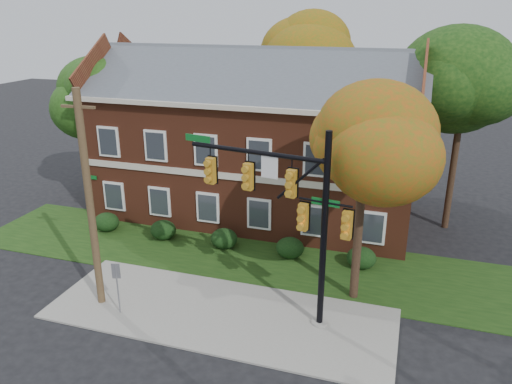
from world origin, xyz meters
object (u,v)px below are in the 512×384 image
(hedge_center, at_px, (224,239))
(tree_far_rear, at_px, (309,53))
(sign_post, at_px, (117,280))
(hedge_right, at_px, (290,248))
(utility_pole, at_px, (90,202))
(apartment_building, at_px, (255,132))
(hedge_far_left, at_px, (107,222))
(hedge_left, at_px, (163,230))
(tree_left_rear, at_px, (96,97))
(tree_near_right, at_px, (370,148))
(tree_right_rear, at_px, (472,83))
(hedge_far_right, at_px, (361,258))
(traffic_signal, at_px, (289,205))

(hedge_center, height_order, tree_far_rear, tree_far_rear)
(sign_post, bearing_deg, hedge_center, 58.45)
(hedge_right, distance_m, utility_pole, 10.01)
(apartment_building, xyz_separation_m, hedge_center, (0.00, -5.25, -4.46))
(hedge_far_left, relative_size, hedge_center, 1.00)
(hedge_far_left, relative_size, hedge_left, 1.00)
(hedge_right, xyz_separation_m, tree_far_rear, (-2.16, 13.09, 8.32))
(tree_left_rear, xyz_separation_m, tree_far_rear, (11.07, 8.96, 2.16))
(tree_near_right, height_order, tree_far_rear, tree_far_rear)
(hedge_right, xyz_separation_m, tree_right_rear, (7.81, 6.11, 7.60))
(hedge_far_right, relative_size, tree_near_right, 0.16)
(hedge_far_left, bearing_deg, tree_far_rear, 57.50)
(apartment_building, height_order, sign_post, apartment_building)
(apartment_building, relative_size, tree_far_rear, 1.63)
(apartment_building, distance_m, hedge_left, 7.73)
(tree_near_right, bearing_deg, traffic_signal, -140.54)
(apartment_building, xyz_separation_m, utility_pole, (-3.04, -11.68, -0.43))
(hedge_left, distance_m, tree_near_right, 12.68)
(tree_left_rear, bearing_deg, sign_post, -54.46)
(hedge_far_right, relative_size, tree_right_rear, 0.13)
(hedge_right, relative_size, hedge_far_right, 1.00)
(tree_far_rear, bearing_deg, traffic_signal, -79.72)
(hedge_center, xyz_separation_m, hedge_far_right, (7.00, 0.00, 0.00))
(tree_right_rear, xyz_separation_m, tree_far_rear, (-9.97, 6.98, 0.72))
(tree_far_rear, bearing_deg, tree_near_right, -69.73)
(apartment_building, bearing_deg, sign_post, -98.64)
(hedge_far_right, height_order, utility_pole, utility_pole)
(traffic_signal, bearing_deg, hedge_center, 142.04)
(hedge_left, height_order, tree_far_rear, tree_far_rear)
(hedge_center, distance_m, traffic_signal, 8.04)
(hedge_far_right, height_order, traffic_signal, traffic_signal)
(apartment_building, relative_size, sign_post, 8.20)
(hedge_far_left, bearing_deg, apartment_building, 36.89)
(tree_left_rear, xyz_separation_m, tree_right_rear, (21.05, 1.97, 1.44))
(traffic_signal, bearing_deg, hedge_left, 157.66)
(tree_near_right, height_order, tree_left_rear, tree_left_rear)
(tree_right_rear, relative_size, sign_post, 4.63)
(hedge_far_left, relative_size, sign_post, 0.61)
(hedge_far_right, relative_size, tree_far_rear, 0.12)
(apartment_building, relative_size, hedge_far_right, 13.43)
(apartment_building, height_order, tree_far_rear, tree_far_rear)
(hedge_right, distance_m, sign_post, 8.79)
(tree_far_rear, bearing_deg, hedge_left, -110.29)
(hedge_left, bearing_deg, sign_post, -76.52)
(apartment_building, xyz_separation_m, hedge_far_left, (-7.00, -5.25, -4.46))
(hedge_right, bearing_deg, apartment_building, 123.67)
(hedge_far_left, bearing_deg, sign_post, -53.24)
(apartment_building, relative_size, hedge_left, 13.43)
(hedge_far_left, height_order, hedge_left, same)
(apartment_building, xyz_separation_m, traffic_signal, (4.62, -10.23, -0.16))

